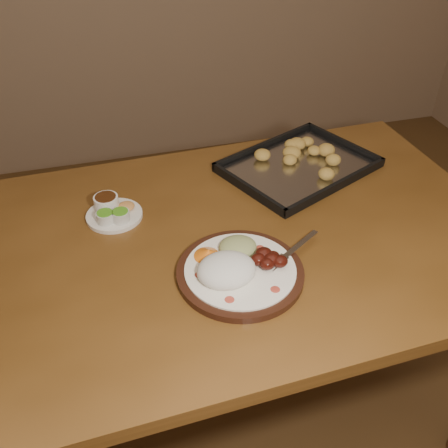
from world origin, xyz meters
name	(u,v)px	position (x,y,z in m)	size (l,w,h in m)	color
dining_table	(219,265)	(-0.03, 0.22, 0.65)	(1.53, 0.95, 0.75)	brown
dinner_plate	(237,268)	(-0.02, 0.07, 0.77)	(0.37, 0.29, 0.07)	black
condiment_saucer	(112,211)	(-0.28, 0.38, 0.77)	(0.15, 0.15, 0.05)	white
baking_tray	(299,165)	(0.29, 0.47, 0.76)	(0.52, 0.46, 0.04)	black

